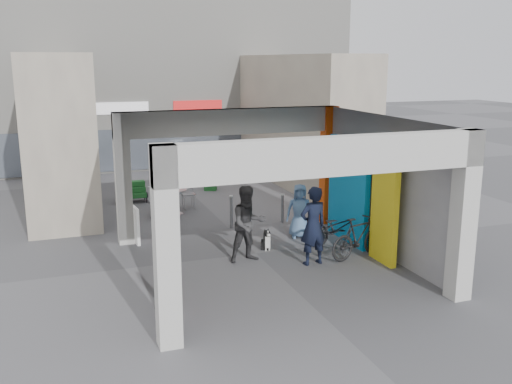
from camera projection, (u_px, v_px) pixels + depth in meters
name	position (u px, v px, depth m)	size (l,w,h in m)	color
ground	(256.00, 253.00, 14.51)	(90.00, 90.00, 0.00)	#5D5D62
arcade_canopy	(289.00, 169.00, 13.41)	(6.40, 6.45, 6.40)	#BABAB5
far_building	(155.00, 78.00, 26.45)	(18.00, 4.08, 8.00)	silver
plaza_bldg_left	(58.00, 129.00, 19.36)	(2.00, 9.00, 5.00)	#B7AC97
plaza_bldg_right	(300.00, 120.00, 22.29)	(2.00, 9.00, 5.00)	#B7AC97
bollard_left	(169.00, 217.00, 16.22)	(0.09, 0.09, 0.89)	gray
bollard_center	(231.00, 212.00, 16.61)	(0.09, 0.09, 0.96)	gray
bollard_right	(282.00, 209.00, 17.17)	(0.09, 0.09, 0.86)	gray
advert_board_near	(170.00, 290.00, 10.93)	(0.12, 0.55, 1.00)	silver
advert_board_far	(136.00, 225.00, 15.21)	(0.15, 0.56, 1.00)	silver
cafe_set	(170.00, 202.00, 18.38)	(1.60, 1.29, 0.97)	#A9A9AE
produce_stand	(132.00, 194.00, 19.68)	(1.07, 0.58, 0.71)	black
crate_stack	(210.00, 183.00, 21.49)	(0.55, 0.50, 0.56)	#185420
border_collie	(266.00, 241.00, 14.77)	(0.21, 0.42, 0.58)	black
man_with_dog	(313.00, 226.00, 13.55)	(0.70, 0.46, 1.92)	black
man_back_turned	(248.00, 224.00, 13.78)	(0.91, 0.71, 1.88)	#38383A
man_elderly	(299.00, 211.00, 15.67)	(0.73, 0.48, 1.50)	#6088BC
man_crates	(194.00, 163.00, 22.46)	(0.96, 0.40, 1.65)	black
bicycle_front	(338.00, 227.00, 15.09)	(0.64, 1.83, 0.96)	black
bicycle_rear	(359.00, 237.00, 14.09)	(0.50, 1.75, 1.05)	black
white_van	(203.00, 157.00, 24.75)	(1.58, 3.93, 1.34)	silver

